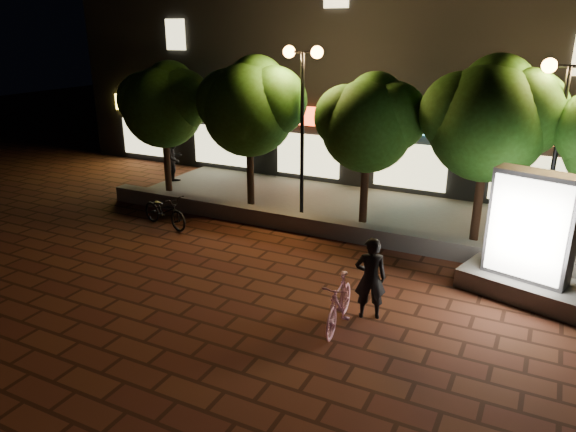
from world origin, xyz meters
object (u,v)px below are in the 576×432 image
Objects in this scene: tree_right at (491,116)px; ad_kiosk at (529,247)px; tree_left at (251,104)px; tree_mid at (370,120)px; street_lamp_right at (563,108)px; scooter_pink at (339,302)px; scooter_parked at (165,211)px; rider at (370,278)px; tree_far_left at (165,102)px; street_lamp_left at (303,89)px; pedestrian at (174,159)px.

ad_kiosk is at bearing -63.84° from tree_right.
tree_mid is (4.00, -0.00, -0.23)m from tree_left.
tree_mid is at bearing 176.96° from street_lamp_right.
ad_kiosk is at bearing 38.10° from scooter_pink.
street_lamp_right is 2.57× the size of scooter_parked.
ad_kiosk is 3.76m from rider.
ad_kiosk is at bearing -95.21° from street_lamp_right.
tree_far_left is 0.93× the size of street_lamp_right.
tree_far_left reaches higher than rider.
tree_right reaches higher than scooter_pink.
tree_right reaches higher than ad_kiosk.
street_lamp_left is at bearing -2.76° from tree_far_left.
scooter_pink is 0.95× the size of pedestrian.
scooter_pink is 1.00× the size of rider.
tree_right is 11.68m from pedestrian.
scooter_parked is (-8.67, -2.97, -3.06)m from tree_right.
tree_left is 8.64m from scooter_pink.
rider is (3.96, -5.10, -3.14)m from street_lamp_left.
tree_mid is 0.90× the size of street_lamp_right.
tree_left reaches higher than ad_kiosk.
tree_right is 6.96m from scooter_pink.
tree_right is 1.02× the size of street_lamp_right.
tree_left is 2.05m from street_lamp_left.
tree_right is 2.84× the size of scooter_pink.
tree_left is 0.97× the size of tree_right.
street_lamp_right is (8.95, -0.26, 0.45)m from tree_left.
scooter_pink is at bearing -100.31° from scooter_parked.
tree_mid is 8.40m from pedestrian.
ad_kiosk is at bearing -75.85° from scooter_parked.
rider is at bearing -52.16° from street_lamp_left.
rider is at bearing -122.41° from pedestrian.
street_lamp_right is 1.70× the size of ad_kiosk.
tree_left is at bearing 0.00° from tree_far_left.
scooter_parked is at bearing -151.07° from tree_mid.
tree_right reaches higher than street_lamp_right.
tree_far_left is at bearing 180.00° from tree_mid.
tree_mid is at bearing -47.51° from scooter_parked.
ad_kiosk is 1.64× the size of scooter_pink.
tree_left is 9.45m from ad_kiosk.
ad_kiosk is (4.71, -2.86, -2.05)m from tree_mid.
tree_left is 1.09× the size of tree_mid.
rider is at bearing 50.39° from scooter_pink.
tree_right is at bearing 0.00° from tree_left.
pedestrian reaches higher than rider.
tree_far_left is 2.60× the size of scooter_pink.
scooter_parked is (-3.32, -2.70, -3.52)m from street_lamp_left.
scooter_parked is at bearing -140.82° from street_lamp_left.
ad_kiosk is (8.71, -2.86, -2.28)m from tree_left.
pedestrian is (-9.54, 6.95, 0.48)m from scooter_pink.
street_lamp_right is at bearing -95.38° from pedestrian.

